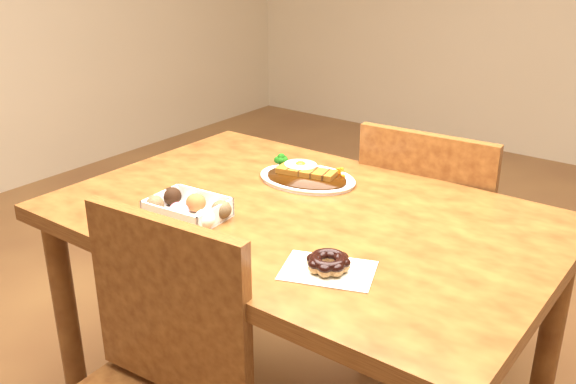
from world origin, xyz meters
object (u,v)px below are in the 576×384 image
Objects in this scene: katsu_curry_plate at (306,176)px; pon_de_ring at (328,263)px; donut_box at (188,208)px; chair_far at (433,245)px; table at (302,248)px.

pon_de_ring is at bearing -49.61° from katsu_curry_plate.
chair_far is at bearing 66.44° from donut_box.
chair_far is 4.19× the size of donut_box.
donut_box is (-0.32, -0.73, 0.30)m from chair_far.
table is 4.13× the size of katsu_curry_plate.
pon_de_ring is (0.41, -0.02, -0.01)m from donut_box.
chair_far is at bearing 97.17° from pon_de_ring.
chair_far is 4.01× the size of pon_de_ring.
chair_far reaches higher than pon_de_ring.
pon_de_ring is (0.21, -0.21, 0.12)m from table.
katsu_curry_plate is at bearing 122.82° from table.
pon_de_ring is (0.33, -0.38, 0.00)m from katsu_curry_plate.
pon_de_ring is at bearing 93.09° from chair_far.
table is 5.78× the size of donut_box.
chair_far reaches higher than donut_box.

